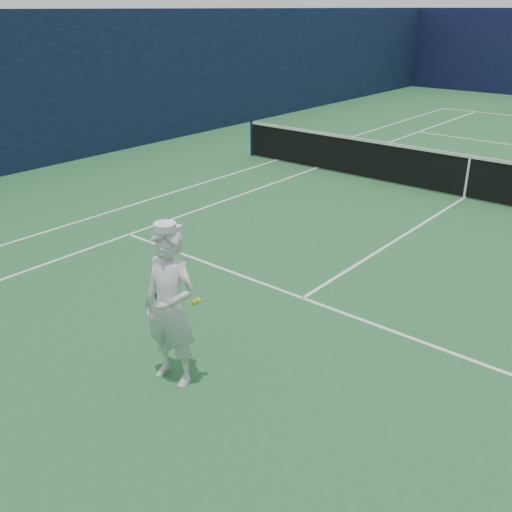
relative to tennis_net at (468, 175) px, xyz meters
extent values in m
plane|color=#256233|center=(0.00, 0.00, -0.55)|extent=(80.00, 80.00, 0.00)
cube|color=white|center=(-5.49, 0.00, -0.55)|extent=(0.06, 23.83, 0.01)
cube|color=white|center=(-4.12, 0.00, -0.55)|extent=(0.06, 23.77, 0.01)
cube|color=white|center=(0.00, -6.40, -0.55)|extent=(8.23, 0.06, 0.01)
cube|color=white|center=(0.00, 0.00, -0.55)|extent=(0.06, 12.80, 0.01)
cube|color=#0F1A37|center=(-10.00, 0.00, 1.45)|extent=(0.12, 36.12, 4.00)
cylinder|color=#141E4C|center=(-6.40, 0.00, -0.02)|extent=(0.09, 0.09, 1.07)
cube|color=black|center=(0.00, 0.00, -0.05)|extent=(12.79, 0.02, 0.92)
cube|color=white|center=(0.00, 0.00, 0.42)|extent=(12.79, 0.04, 0.07)
cube|color=white|center=(0.00, 0.00, -0.08)|extent=(0.05, 0.03, 0.94)
imported|color=white|center=(0.01, -9.02, 0.40)|extent=(0.75, 0.55, 1.90)
cylinder|color=white|center=(0.01, -9.02, 1.37)|extent=(0.24, 0.24, 0.08)
cube|color=white|center=(-0.01, -8.89, 1.34)|extent=(0.19, 0.12, 0.02)
cylinder|color=navy|center=(-0.28, -8.98, 0.43)|extent=(0.05, 0.09, 0.22)
cube|color=#1E2AA6|center=(-0.28, -8.92, 0.25)|extent=(0.02, 0.02, 0.14)
torus|color=#1E2AA6|center=(-0.30, -8.86, 0.05)|extent=(0.30, 0.14, 0.29)
cube|color=beige|center=(-0.30, -8.86, 0.05)|extent=(0.22, 0.03, 0.30)
sphere|color=#DAEC1A|center=(0.25, -8.88, 0.49)|extent=(0.07, 0.07, 0.07)
sphere|color=#DAEC1A|center=(0.29, -8.85, 0.52)|extent=(0.07, 0.07, 0.07)
camera|label=1|loc=(4.33, -12.72, 3.49)|focal=40.00mm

